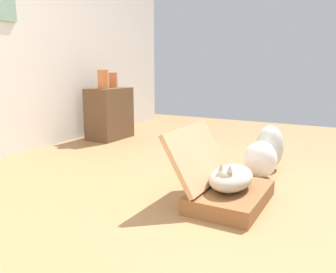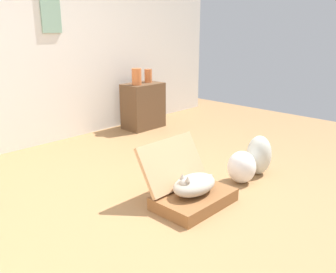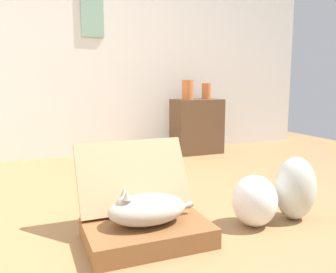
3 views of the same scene
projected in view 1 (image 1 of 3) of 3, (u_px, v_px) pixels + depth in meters
The scene contains 9 objects.
ground_plane at pixel (186, 200), 2.47m from camera, with size 7.68×7.68×0.00m, color #9E7247.
suitcase_base at pixel (230, 196), 2.39m from camera, with size 0.68×0.46×0.11m, color brown.
suitcase_lid at pixel (198, 156), 2.46m from camera, with size 0.68×0.46×0.04m, color tan.
cat at pixel (231, 178), 2.36m from camera, with size 0.52×0.28×0.21m.
plastic_bag_white at pixel (260, 160), 2.95m from camera, with size 0.28×0.28×0.32m, color white.
plastic_bag_clear at pixel (270, 147), 3.20m from camera, with size 0.26×0.25×0.41m, color silver.
side_table at pixel (109, 113), 4.55m from camera, with size 0.59×0.38×0.67m, color brown.
vase_tall at pixel (103, 79), 4.31m from camera, with size 0.14×0.14×0.23m, color #CC6B38.
vase_short at pixel (113, 80), 4.60m from camera, with size 0.11×0.11×0.19m, color #CC6B38.
Camera 1 is at (-2.10, -1.02, 0.94)m, focal length 36.77 mm.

